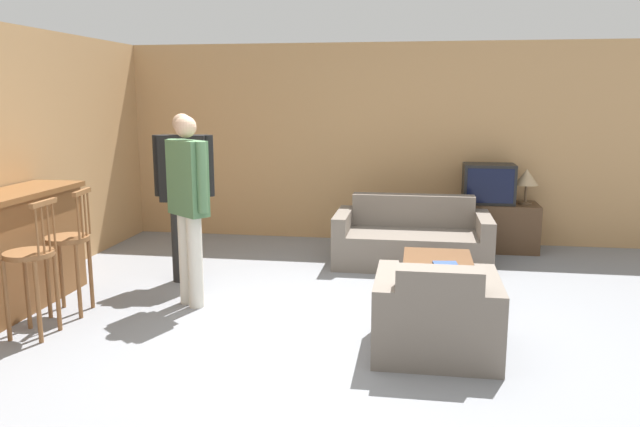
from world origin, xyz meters
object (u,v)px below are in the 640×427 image
at_px(bar_chair_near, 31,265).
at_px(bar_chair_mid, 69,248).
at_px(person_by_window, 185,189).
at_px(book_on_table, 445,264).
at_px(table_lamp, 527,178).
at_px(coffee_table, 438,266).
at_px(couch_far, 412,241).
at_px(tv_unit, 486,226).
at_px(person_by_counter, 188,200).
at_px(armchair_near, 436,318).
at_px(tv, 489,184).

xyz_separation_m(bar_chair_near, bar_chair_mid, (-0.00, 0.55, 0.00)).
bearing_deg(bar_chair_near, person_by_window, 67.91).
height_order(book_on_table, table_lamp, table_lamp).
height_order(coffee_table, person_by_window, person_by_window).
xyz_separation_m(couch_far, tv_unit, (0.92, 0.84, 0.03)).
xyz_separation_m(coffee_table, person_by_counter, (-2.26, -0.45, 0.64)).
height_order(book_on_table, person_by_window, person_by_window).
relative_size(bar_chair_mid, table_lamp, 2.56).
relative_size(armchair_near, person_by_counter, 0.53).
xyz_separation_m(armchair_near, tv_unit, (0.71, 3.41, 0.02)).
distance_m(bar_chair_near, couch_far, 4.05).
distance_m(bar_chair_near, armchair_near, 3.21).
height_order(tv_unit, person_by_window, person_by_window).
bearing_deg(tv, armchair_near, -101.79).
bearing_deg(bar_chair_near, couch_far, 42.37).
height_order(bar_chair_near, person_by_counter, person_by_counter).
xyz_separation_m(armchair_near, book_on_table, (0.10, 1.04, 0.15)).
xyz_separation_m(bar_chair_near, tv_unit, (3.90, 3.56, -0.30)).
bearing_deg(armchair_near, tv, 78.21).
bearing_deg(bar_chair_mid, tv, 37.60).
height_order(tv_unit, book_on_table, tv_unit).
distance_m(couch_far, book_on_table, 1.56).
relative_size(table_lamp, person_by_counter, 0.25).
bearing_deg(book_on_table, table_lamp, 65.78).
height_order(couch_far, coffee_table, couch_far).
relative_size(bar_chair_near, person_by_counter, 0.64).
bearing_deg(book_on_table, person_by_counter, -173.31).
height_order(tv, person_by_window, person_by_window).
bearing_deg(bar_chair_near, tv, 42.36).
distance_m(bar_chair_mid, book_on_table, 3.36).
distance_m(couch_far, tv_unit, 1.25).
relative_size(book_on_table, person_by_window, 0.13).
bearing_deg(table_lamp, coffee_table, -117.21).
relative_size(armchair_near, coffee_table, 1.04).
relative_size(tv, person_by_window, 0.36).
bearing_deg(tv_unit, table_lamp, -0.00).
distance_m(bar_chair_near, book_on_table, 3.51).
relative_size(tv, person_by_counter, 0.36).
distance_m(bar_chair_mid, table_lamp, 5.30).
bearing_deg(person_by_counter, person_by_window, 113.48).
bearing_deg(bar_chair_mid, person_by_counter, 20.85).
relative_size(bar_chair_mid, couch_far, 0.64).
bearing_deg(armchair_near, person_by_counter, 160.79).
xyz_separation_m(bar_chair_near, armchair_near, (3.19, 0.15, -0.32)).
relative_size(bar_chair_near, coffee_table, 1.26).
height_order(couch_far, tv, tv).
relative_size(bar_chair_mid, book_on_table, 4.95).
bearing_deg(person_by_window, table_lamp, 27.49).
xyz_separation_m(tv, table_lamp, (0.45, 0.00, 0.08)).
relative_size(couch_far, person_by_counter, 1.01).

